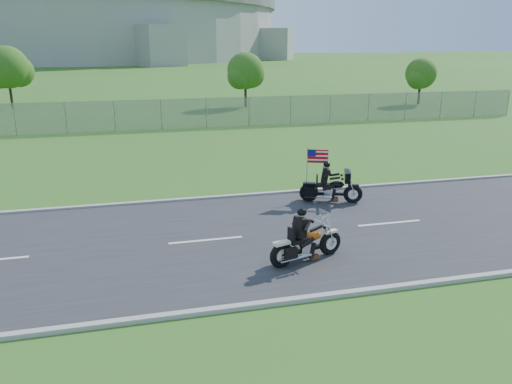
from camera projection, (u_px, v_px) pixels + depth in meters
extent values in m
plane|color=#2B5A1C|center=(271.00, 235.00, 15.28)|extent=(420.00, 420.00, 0.00)
cube|color=#28282B|center=(271.00, 235.00, 15.28)|extent=(120.00, 8.00, 0.04)
cube|color=#9E9B93|center=(242.00, 196.00, 19.03)|extent=(120.00, 0.18, 0.12)
cube|color=#9E9B93|center=(318.00, 297.00, 11.51)|extent=(120.00, 0.18, 0.12)
cube|color=gray|center=(115.00, 116.00, 32.41)|extent=(60.00, 0.03, 2.00)
cylinder|color=#A3A099|center=(76.00, 26.00, 165.57)|extent=(130.00, 130.00, 20.00)
cylinder|color=#605E5B|center=(74.00, 4.00, 163.52)|extent=(132.00, 132.00, 4.00)
cylinder|color=#382316|center=(245.00, 93.00, 44.14)|extent=(0.22, 0.22, 2.52)
sphere|color=#2E5216|center=(245.00, 71.00, 43.59)|extent=(3.20, 3.20, 3.20)
sphere|color=#2E5216|center=(251.00, 74.00, 44.29)|extent=(2.40, 2.40, 2.40)
sphere|color=#2E5216|center=(240.00, 76.00, 43.22)|extent=(2.24, 2.24, 2.24)
cylinder|color=#382316|center=(11.00, 92.00, 43.22)|extent=(0.22, 0.22, 2.80)
sphere|color=#2E5216|center=(7.00, 67.00, 42.60)|extent=(3.60, 3.60, 3.60)
sphere|color=#2E5216|center=(18.00, 71.00, 43.39)|extent=(2.70, 2.70, 2.70)
cylinder|color=#382316|center=(419.00, 92.00, 46.00)|extent=(0.22, 0.22, 2.24)
sphere|color=#2E5216|center=(421.00, 73.00, 45.51)|extent=(2.80, 2.80, 2.80)
sphere|color=#2E5216|center=(424.00, 77.00, 46.12)|extent=(2.10, 2.10, 2.10)
sphere|color=#2E5216|center=(418.00, 78.00, 45.19)|extent=(1.96, 1.96, 1.96)
torus|color=black|center=(330.00, 243.00, 13.80)|extent=(0.72, 0.37, 0.70)
torus|color=black|center=(282.00, 255.00, 13.00)|extent=(0.72, 0.37, 0.70)
ellipsoid|color=#BA500D|center=(313.00, 236.00, 13.40)|extent=(0.60, 0.45, 0.27)
cube|color=black|center=(298.00, 240.00, 13.17)|extent=(0.58, 0.43, 0.11)
cube|color=black|center=(300.00, 227.00, 13.09)|extent=(0.33, 0.43, 0.52)
sphere|color=black|center=(302.00, 212.00, 12.99)|extent=(0.32, 0.32, 0.26)
cube|color=silver|center=(325.00, 217.00, 13.46)|extent=(0.16, 0.43, 0.38)
torus|color=black|center=(353.00, 194.00, 18.17)|extent=(0.71, 0.41, 0.70)
torus|color=black|center=(309.00, 192.00, 18.35)|extent=(0.71, 0.41, 0.70)
ellipsoid|color=black|center=(337.00, 185.00, 18.14)|extent=(0.60, 0.47, 0.26)
cube|color=black|center=(323.00, 185.00, 18.21)|extent=(0.59, 0.45, 0.11)
cube|color=black|center=(325.00, 175.00, 18.09)|extent=(0.34, 0.43, 0.52)
sphere|color=black|center=(327.00, 165.00, 17.97)|extent=(0.33, 0.33, 0.25)
cube|color=black|center=(347.00, 176.00, 18.00)|extent=(0.46, 0.78, 0.38)
cube|color=#B70C11|center=(318.00, 156.00, 18.11)|extent=(0.71, 0.28, 0.49)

